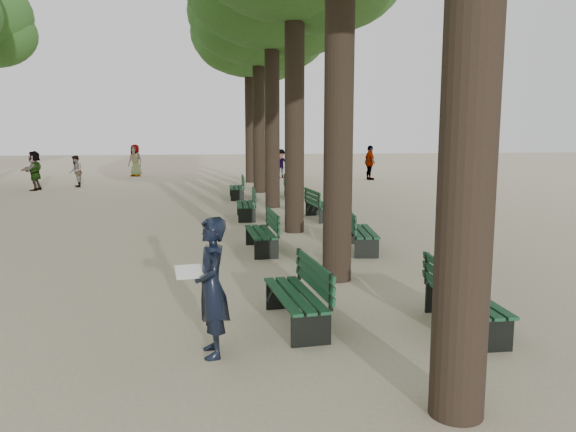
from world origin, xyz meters
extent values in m
plane|color=#BBAC8E|center=(0.00, 0.00, 0.00)|extent=(120.00, 120.00, 0.00)
cylinder|color=#33261C|center=(1.50, -2.00, 3.75)|extent=(0.52, 0.52, 7.50)
cylinder|color=#33261C|center=(1.50, 3.00, 3.75)|extent=(0.52, 0.52, 7.50)
cylinder|color=#33261C|center=(1.50, 8.00, 3.75)|extent=(0.52, 0.52, 7.50)
cylinder|color=#33261C|center=(1.50, 13.00, 3.75)|extent=(0.52, 0.52, 7.50)
cylinder|color=#33261C|center=(1.50, 18.00, 3.75)|extent=(0.52, 0.52, 7.50)
ellipsoid|color=#26561D|center=(1.50, 18.00, 7.70)|extent=(6.00, 6.00, 4.50)
cylinder|color=#33261C|center=(1.50, 23.00, 3.75)|extent=(0.52, 0.52, 7.50)
ellipsoid|color=#26561D|center=(1.50, 23.00, 7.70)|extent=(6.00, 6.00, 4.50)
cube|color=black|center=(0.35, 0.68, 0.23)|extent=(0.69, 1.84, 0.45)
cube|color=#0E331E|center=(0.35, 0.68, 0.45)|extent=(0.71, 1.84, 0.04)
cube|color=#0E331E|center=(0.63, 0.71, 0.72)|extent=(0.21, 1.80, 0.40)
cube|color=black|center=(0.35, 5.61, 0.23)|extent=(0.60, 1.82, 0.45)
cube|color=#0E331E|center=(0.35, 5.61, 0.45)|extent=(0.62, 1.82, 0.04)
cube|color=#0E331E|center=(0.63, 5.62, 0.72)|extent=(0.12, 1.80, 0.40)
cube|color=black|center=(0.35, 10.49, 0.23)|extent=(0.58, 1.82, 0.45)
cube|color=#0E331E|center=(0.35, 10.49, 0.45)|extent=(0.60, 1.82, 0.04)
cube|color=#0E331E|center=(0.63, 10.48, 0.72)|extent=(0.10, 1.80, 0.40)
cube|color=black|center=(0.35, 15.79, 0.23)|extent=(0.56, 1.81, 0.45)
cube|color=#0E331E|center=(0.35, 15.79, 0.45)|extent=(0.58, 1.81, 0.04)
cube|color=#0E331E|center=(0.63, 15.79, 0.72)|extent=(0.08, 1.80, 0.40)
cube|color=black|center=(2.65, 0.17, 0.23)|extent=(0.55, 1.81, 0.45)
cube|color=#0E331E|center=(2.65, 0.17, 0.45)|extent=(0.57, 1.81, 0.04)
cube|color=#0E331E|center=(2.37, 0.18, 0.72)|extent=(0.07, 1.80, 0.40)
cube|color=black|center=(2.65, 5.38, 0.23)|extent=(0.73, 1.85, 0.45)
cube|color=#0E331E|center=(2.65, 5.38, 0.45)|extent=(0.75, 1.85, 0.04)
cube|color=#0E331E|center=(2.37, 5.41, 0.72)|extent=(0.26, 1.79, 0.40)
cube|color=black|center=(2.65, 10.04, 0.23)|extent=(0.66, 1.84, 0.45)
cube|color=#0E331E|center=(2.65, 10.04, 0.45)|extent=(0.68, 1.84, 0.04)
cube|color=#0E331E|center=(2.37, 10.02, 0.72)|extent=(0.18, 1.80, 0.40)
cube|color=black|center=(2.65, 15.73, 0.23)|extent=(0.62, 1.83, 0.45)
cube|color=#0E331E|center=(2.65, 15.73, 0.45)|extent=(0.64, 1.83, 0.04)
cube|color=#0E331E|center=(2.37, 15.75, 0.72)|extent=(0.14, 1.80, 0.40)
imported|color=black|center=(-0.79, -0.20, 0.85)|extent=(0.42, 0.71, 1.69)
cube|color=white|center=(-1.04, -0.20, 1.05)|extent=(0.37, 0.29, 0.12)
imported|color=#262628|center=(-7.08, 21.56, 0.77)|extent=(0.48, 0.80, 1.55)
imported|color=#262628|center=(3.47, 25.60, 0.83)|extent=(1.08, 0.35, 1.67)
imported|color=#262628|center=(8.20, 23.53, 0.96)|extent=(0.55, 1.17, 1.92)
imported|color=#262628|center=(-8.62, 20.37, 0.91)|extent=(0.61, 1.71, 1.81)
imported|color=#262628|center=(-5.04, 28.06, 0.96)|extent=(1.00, 0.81, 1.92)
camera|label=1|loc=(-0.82, -6.76, 2.69)|focal=35.00mm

